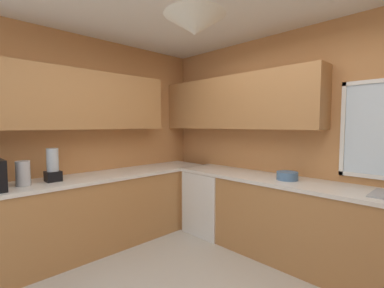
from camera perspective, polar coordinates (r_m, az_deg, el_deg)
The scene contains 7 objects.
room_shell at distance 2.57m, azimuth 2.78°, elevation 10.16°, with size 4.21×3.64×2.69m.
counter_run_left at distance 3.55m, azimuth -20.25°, elevation -13.47°, with size 0.65×3.25×0.89m.
counter_run_back at distance 3.22m, azimuth 22.83°, elevation -15.38°, with size 3.30×0.65×0.89m.
dishwasher at distance 3.86m, azimuth 4.31°, elevation -12.17°, with size 0.60×0.60×0.85m, color white.
kettle at distance 3.19m, azimuth -32.36°, elevation -5.31°, with size 0.13×0.13×0.25m, color #B7B7BC.
bowl at distance 3.18m, azimuth 19.65°, elevation -6.42°, with size 0.23×0.23×0.09m, color #4C7099.
blender_appliance at distance 3.27m, azimuth -27.57°, elevation -4.28°, with size 0.15×0.15×0.36m.
Camera 1 is at (1.37, -1.36, 1.50)m, focal length 25.00 mm.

